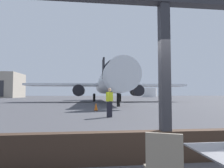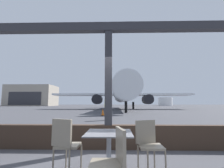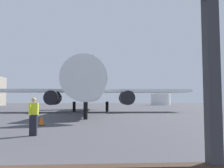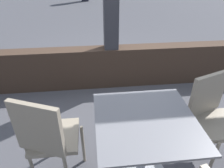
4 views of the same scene
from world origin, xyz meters
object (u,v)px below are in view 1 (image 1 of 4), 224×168
Objects in this scene: cafe_chair_window_right at (164,166)px; airplane at (108,83)px; ground_crew_worker at (109,102)px; fuel_storage_tank at (149,93)px; traffic_cone at (96,107)px.

cafe_chair_window_right is 0.03× the size of airplane.
fuel_storage_tank is (26.03, 73.99, 1.18)m from ground_crew_worker.
airplane is at bearing -114.50° from fuel_storage_tank.
ground_crew_worker is 4.56m from traffic_cone.
cafe_chair_window_right is 9.09m from ground_crew_worker.
fuel_storage_tank is at bearing 72.44° from cafe_chair_window_right.
cafe_chair_window_right is at bearing -91.67° from ground_crew_worker.
cafe_chair_window_right is at bearing -107.56° from fuel_storage_tank.
cafe_chair_window_right is 13.56m from traffic_cone.
airplane is 21.26m from ground_crew_worker.
cafe_chair_window_right is 0.13× the size of fuel_storage_tank.
fuel_storage_tank is (26.70, 69.52, 1.76)m from traffic_cone.
cafe_chair_window_right is 0.54× the size of ground_crew_worker.
fuel_storage_tank reaches higher than cafe_chair_window_right.
traffic_cone is at bearing 91.75° from cafe_chair_window_right.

